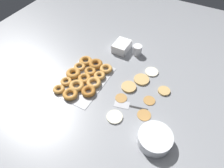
# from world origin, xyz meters

# --- Properties ---
(ground_plane) EXTENTS (3.00, 3.00, 0.00)m
(ground_plane) POSITION_xyz_m (0.00, 0.00, 0.00)
(ground_plane) COLOR gray
(pancake_0) EXTENTS (0.10, 0.10, 0.01)m
(pancake_0) POSITION_xyz_m (0.25, 0.04, 0.01)
(pancake_0) COLOR silver
(pancake_0) RESTS_ON ground_plane
(pancake_1) EXTENTS (0.11, 0.11, 0.02)m
(pancake_1) POSITION_xyz_m (-0.02, 0.01, 0.01)
(pancake_1) COLOR tan
(pancake_1) RESTS_ON ground_plane
(pancake_2) EXTENTS (0.08, 0.08, 0.01)m
(pancake_2) POSITION_xyz_m (0.02, 0.19, 0.00)
(pancake_2) COLOR #B27F42
(pancake_2) RESTS_ON ground_plane
(pancake_3) EXTENTS (0.11, 0.11, 0.01)m
(pancake_3) POSITION_xyz_m (-0.13, 0.06, 0.01)
(pancake_3) COLOR tan
(pancake_3) RESTS_ON ground_plane
(pancake_4) EXTENTS (0.10, 0.10, 0.01)m
(pancake_4) POSITION_xyz_m (-0.25, 0.10, 0.01)
(pancake_4) COLOR silver
(pancake_4) RESTS_ON ground_plane
(pancake_5) EXTENTS (0.09, 0.09, 0.01)m
(pancake_5) POSITION_xyz_m (-0.11, 0.25, 0.01)
(pancake_5) COLOR tan
(pancake_5) RESTS_ON ground_plane
(pancake_6) EXTENTS (0.09, 0.09, 0.01)m
(pancake_6) POSITION_xyz_m (0.14, 0.20, 0.00)
(pancake_6) COLOR #B27F42
(pancake_6) RESTS_ON ground_plane
(pancake_7) EXTENTS (0.08, 0.08, 0.01)m
(pancake_7) POSITION_xyz_m (0.09, 0.01, 0.00)
(pancake_7) COLOR #B27F42
(pancake_7) RESTS_ON ground_plane
(donut_tray) EXTENTS (0.45, 0.31, 0.04)m
(donut_tray) POSITION_xyz_m (0.06, -0.32, 0.02)
(donut_tray) COLOR #ADAFB5
(donut_tray) RESTS_ON ground_plane
(batter_bowl) EXTENTS (0.20, 0.20, 0.07)m
(batter_bowl) POSITION_xyz_m (0.28, 0.32, 0.04)
(batter_bowl) COLOR white
(batter_bowl) RESTS_ON ground_plane
(container_stack) EXTENTS (0.16, 0.12, 0.07)m
(container_stack) POSITION_xyz_m (-0.38, -0.22, 0.04)
(container_stack) COLOR white
(container_stack) RESTS_ON ground_plane
(paper_cup) EXTENTS (0.08, 0.08, 0.08)m
(paper_cup) POSITION_xyz_m (-0.40, -0.09, 0.04)
(paper_cup) COLOR white
(paper_cup) RESTS_ON ground_plane
(spatula) EXTENTS (0.09, 0.23, 0.01)m
(spatula) POSITION_xyz_m (0.13, 0.06, 0.00)
(spatula) COLOR black
(spatula) RESTS_ON ground_plane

